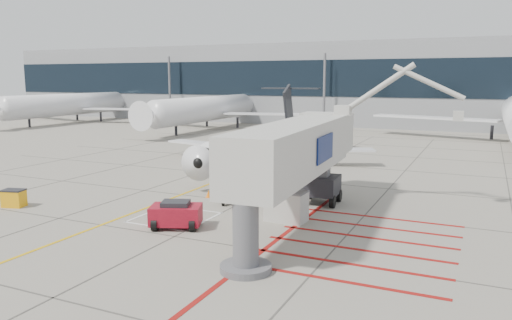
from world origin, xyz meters
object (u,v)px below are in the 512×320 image
at_px(regional_jet, 247,130).
at_px(spill_bin, 14,198).
at_px(pushback_tug, 176,214).
at_px(jet_bridge, 293,159).

xyz_separation_m(regional_jet, spill_bin, (-7.81, -17.80, -3.03)).
relative_size(regional_jet, pushback_tug, 10.17).
xyz_separation_m(jet_bridge, pushback_tug, (-5.83, -2.49, -3.02)).
xyz_separation_m(jet_bridge, spill_bin, (-17.68, -3.03, -3.24)).
distance_m(regional_jet, pushback_tug, 17.96).
bearing_deg(regional_jet, pushback_tug, -82.03).
bearing_deg(jet_bridge, regional_jet, 120.72).
bearing_deg(pushback_tug, regional_jet, 80.97).
xyz_separation_m(regional_jet, pushback_tug, (4.04, -17.27, -2.80)).
distance_m(pushback_tug, spill_bin, 11.87).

